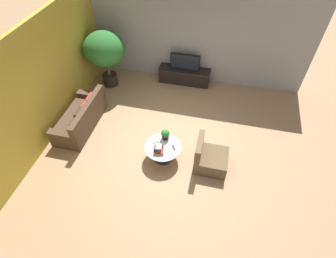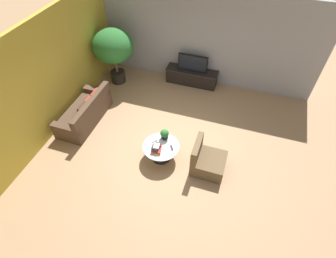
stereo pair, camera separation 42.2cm
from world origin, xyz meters
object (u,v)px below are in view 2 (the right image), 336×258
(couch_by_wall, at_px, (85,113))
(media_console, at_px, (192,76))
(coffee_table, at_px, (161,149))
(potted_plant_tabletop, at_px, (165,134))
(armchair_wicker, at_px, (207,161))
(potted_palm_tall, at_px, (113,48))
(television, at_px, (193,63))

(couch_by_wall, bearing_deg, media_console, 138.26)
(coffee_table, bearing_deg, potted_plant_tabletop, 90.38)
(coffee_table, bearing_deg, armchair_wicker, 1.44)
(media_console, distance_m, couch_by_wall, 3.71)
(media_console, relative_size, potted_palm_tall, 0.93)
(television, bearing_deg, potted_palm_tall, -164.07)
(media_console, distance_m, coffee_table, 3.38)
(coffee_table, xyz_separation_m, potted_plant_tabletop, (-0.00, 0.29, 0.28))
(media_console, height_order, potted_palm_tall, potted_palm_tall)
(coffee_table, bearing_deg, television, 91.38)
(media_console, bearing_deg, television, -90.00)
(potted_plant_tabletop, bearing_deg, coffee_table, -89.62)
(coffee_table, relative_size, potted_plant_tabletop, 3.28)
(couch_by_wall, bearing_deg, armchair_wicker, 81.21)
(potted_plant_tabletop, bearing_deg, potted_palm_tall, 136.41)
(coffee_table, distance_m, potted_plant_tabletop, 0.40)
(couch_by_wall, xyz_separation_m, potted_plant_tabletop, (2.55, -0.32, 0.30))
(couch_by_wall, bearing_deg, potted_palm_tall, 178.95)
(television, distance_m, coffee_table, 3.41)
(potted_palm_tall, xyz_separation_m, potted_plant_tabletop, (2.51, -2.39, -0.69))
(potted_palm_tall, bearing_deg, couch_by_wall, -91.05)
(media_console, height_order, potted_plant_tabletop, potted_plant_tabletop)
(armchair_wicker, bearing_deg, couch_by_wall, 81.21)
(couch_by_wall, relative_size, armchair_wicker, 2.19)
(television, xyz_separation_m, armchair_wicker, (1.26, -3.34, -0.52))
(armchair_wicker, distance_m, potted_plant_tabletop, 1.25)
(television, relative_size, armchair_wicker, 1.13)
(potted_palm_tall, height_order, potted_plant_tabletop, potted_palm_tall)
(couch_by_wall, bearing_deg, television, 138.25)
(media_console, bearing_deg, armchair_wicker, -69.36)
(media_console, xyz_separation_m, coffee_table, (0.08, -3.38, 0.04))
(television, height_order, couch_by_wall, television)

